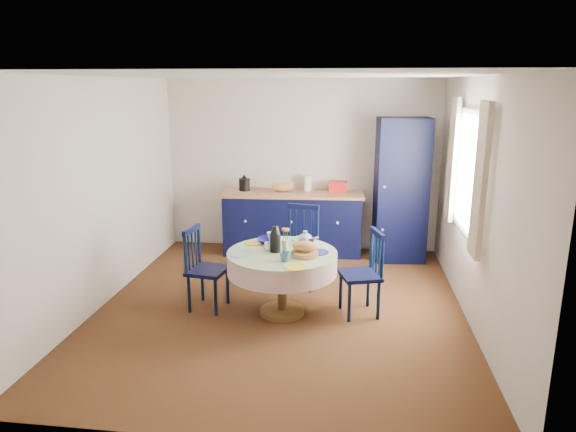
% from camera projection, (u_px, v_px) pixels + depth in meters
% --- Properties ---
extents(floor, '(4.50, 4.50, 0.00)m').
position_uv_depth(floor, '(281.00, 307.00, 5.73)').
color(floor, black).
rests_on(floor, ground).
extents(ceiling, '(4.50, 4.50, 0.00)m').
position_uv_depth(ceiling, '(280.00, 76.00, 5.11)').
color(ceiling, white).
rests_on(ceiling, wall_back).
extents(wall_back, '(4.00, 0.02, 2.50)m').
position_uv_depth(wall_back, '(302.00, 166.00, 7.59)').
color(wall_back, beige).
rests_on(wall_back, floor).
extents(wall_left, '(0.02, 4.50, 2.50)m').
position_uv_depth(wall_left, '(101.00, 193.00, 5.66)').
color(wall_left, beige).
rests_on(wall_left, floor).
extents(wall_right, '(0.02, 4.50, 2.50)m').
position_uv_depth(wall_right, '(476.00, 203.00, 5.18)').
color(wall_right, beige).
rests_on(wall_right, floor).
extents(window, '(0.10, 1.74, 1.45)m').
position_uv_depth(window, '(468.00, 171.00, 5.41)').
color(window, white).
rests_on(window, wall_right).
extents(kitchen_counter, '(2.06, 0.75, 1.15)m').
position_uv_depth(kitchen_counter, '(292.00, 222.00, 7.51)').
color(kitchen_counter, black).
rests_on(kitchen_counter, floor).
extents(pantry_cabinet, '(0.74, 0.56, 1.99)m').
position_uv_depth(pantry_cabinet, '(401.00, 190.00, 7.09)').
color(pantry_cabinet, black).
rests_on(pantry_cabinet, floor).
extents(dining_table, '(1.16, 1.17, 0.98)m').
position_uv_depth(dining_table, '(283.00, 262.00, 5.44)').
color(dining_table, '#503917').
rests_on(dining_table, floor).
extents(chair_left, '(0.45, 0.47, 0.92)m').
position_uv_depth(chair_left, '(204.00, 268.00, 5.62)').
color(chair_left, black).
rests_on(chair_left, floor).
extents(chair_far, '(0.50, 0.49, 0.99)m').
position_uv_depth(chair_far, '(300.00, 246.00, 6.27)').
color(chair_far, black).
rests_on(chair_far, floor).
extents(chair_right, '(0.50, 0.51, 0.93)m').
position_uv_depth(chair_right, '(364.00, 273.00, 5.46)').
color(chair_right, black).
rests_on(chair_right, floor).
extents(mug_a, '(0.11, 0.11, 0.09)m').
position_uv_depth(mug_a, '(269.00, 246.00, 5.45)').
color(mug_a, silver).
rests_on(mug_a, dining_table).
extents(mug_b, '(0.11, 0.11, 0.10)m').
position_uv_depth(mug_b, '(285.00, 257.00, 5.10)').
color(mug_b, '#386D7C').
rests_on(mug_b, dining_table).
extents(mug_c, '(0.11, 0.11, 0.09)m').
position_uv_depth(mug_c, '(309.00, 241.00, 5.63)').
color(mug_c, black).
rests_on(mug_c, dining_table).
extents(mug_d, '(0.11, 0.11, 0.10)m').
position_uv_depth(mug_d, '(272.00, 237.00, 5.76)').
color(mug_d, silver).
rests_on(mug_d, dining_table).
extents(cobalt_bowl, '(0.26, 0.26, 0.06)m').
position_uv_depth(cobalt_bowl, '(269.00, 241.00, 5.68)').
color(cobalt_bowl, navy).
rests_on(cobalt_bowl, dining_table).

